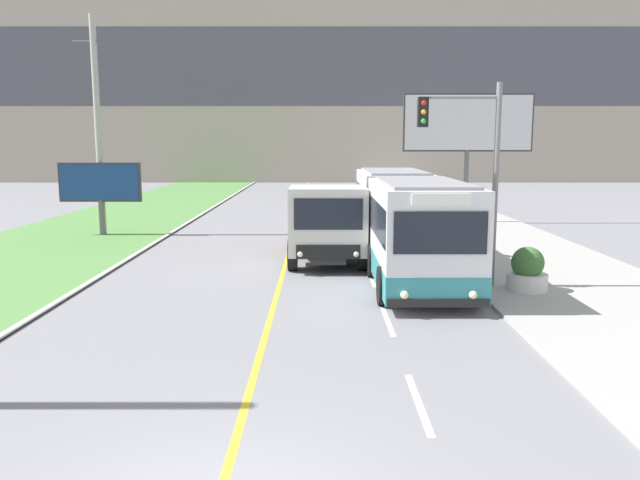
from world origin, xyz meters
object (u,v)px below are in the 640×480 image
(billboard_large, at_px, (471,126))
(dump_truck, at_px, (330,225))
(city_bus, at_px, (407,221))
(billboard_small, at_px, (103,184))
(traffic_light_mast, at_px, (476,159))
(planter_round_near, at_px, (530,272))
(planter_round_second, at_px, (481,242))
(utility_pole_far, at_px, (101,126))

(billboard_large, bearing_deg, dump_truck, -123.37)
(city_bus, xyz_separation_m, billboard_small, (-12.48, 7.18, 0.71))
(billboard_large, height_order, billboard_small, billboard_large)
(billboard_small, bearing_deg, billboard_large, 14.09)
(traffic_light_mast, relative_size, planter_round_near, 4.72)
(city_bus, height_order, planter_round_second, city_bus)
(planter_round_near, height_order, planter_round_second, planter_round_near)
(planter_round_near, relative_size, planter_round_second, 1.04)
(dump_truck, distance_m, planter_round_near, 6.87)
(billboard_small, bearing_deg, planter_round_near, -34.93)
(dump_truck, distance_m, traffic_light_mast, 5.83)
(utility_pole_far, height_order, billboard_large, utility_pole_far)
(traffic_light_mast, xyz_separation_m, planter_round_second, (1.44, 4.69, -3.06))
(dump_truck, bearing_deg, utility_pole_far, 145.74)
(billboard_large, xyz_separation_m, planter_round_near, (-1.75, -15.04, -4.32))
(dump_truck, xyz_separation_m, billboard_small, (-9.95, 6.60, 0.93))
(dump_truck, distance_m, billboard_small, 11.98)
(dump_truck, bearing_deg, planter_round_second, 11.15)
(dump_truck, xyz_separation_m, utility_pole_far, (-9.98, 6.80, 3.48))
(planter_round_second, bearing_deg, planter_round_near, -89.49)
(dump_truck, distance_m, billboard_large, 13.54)
(billboard_small, relative_size, planter_round_near, 2.97)
(billboard_small, distance_m, planter_round_second, 16.40)
(city_bus, xyz_separation_m, traffic_light_mast, (1.42, -3.05, 2.09))
(utility_pole_far, bearing_deg, planter_round_second, -20.46)
(utility_pole_far, bearing_deg, billboard_small, -81.71)
(utility_pole_far, height_order, traffic_light_mast, utility_pole_far)
(billboard_large, distance_m, planter_round_second, 10.90)
(billboard_small, height_order, planter_round_second, billboard_small)
(traffic_light_mast, bearing_deg, billboard_large, 77.44)
(city_bus, relative_size, billboard_large, 1.89)
(dump_truck, bearing_deg, billboard_large, 56.63)
(city_bus, bearing_deg, planter_round_near, -50.83)
(city_bus, height_order, traffic_light_mast, traffic_light_mast)
(billboard_large, distance_m, billboard_small, 17.86)
(traffic_light_mast, xyz_separation_m, billboard_large, (3.24, 14.53, 1.28))
(dump_truck, distance_m, utility_pole_far, 12.56)
(city_bus, xyz_separation_m, planter_round_near, (2.91, -3.57, -0.95))
(billboard_small, bearing_deg, utility_pole_far, 98.29)
(planter_round_second, bearing_deg, billboard_small, 160.14)
(traffic_light_mast, relative_size, billboard_large, 0.88)
(utility_pole_far, xyz_separation_m, billboard_small, (0.03, -0.19, -2.55))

